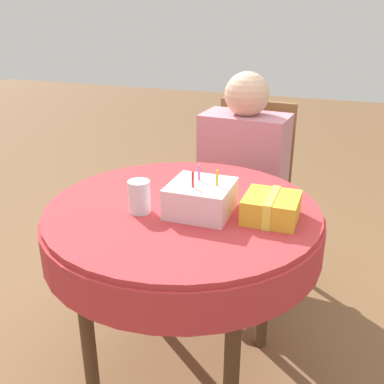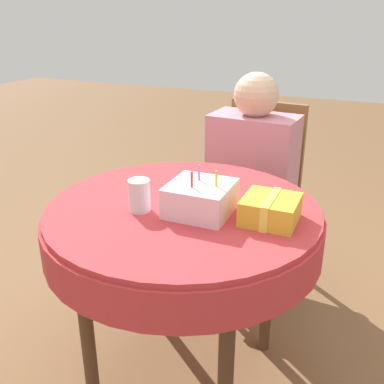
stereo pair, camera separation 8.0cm
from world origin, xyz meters
name	(u,v)px [view 1 (the left image)]	position (x,y,z in m)	size (l,w,h in m)	color
ground_plane	(184,370)	(0.00, 0.00, 0.00)	(12.00, 12.00, 0.00)	brown
dining_table	(183,230)	(0.00, 0.00, 0.64)	(0.96, 0.96, 0.73)	#BC3338
chair	(247,189)	(0.04, 0.82, 0.48)	(0.47, 0.47, 0.92)	brown
person	(243,163)	(0.03, 0.72, 0.65)	(0.42, 0.35, 1.09)	#DBB293
birthday_cake	(201,198)	(0.07, -0.02, 0.78)	(0.20, 0.20, 0.15)	silver
drinking_glass	(139,197)	(-0.12, -0.09, 0.78)	(0.07, 0.07, 0.11)	silver
gift_box	(271,208)	(0.30, 0.01, 0.77)	(0.17, 0.18, 0.09)	gold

